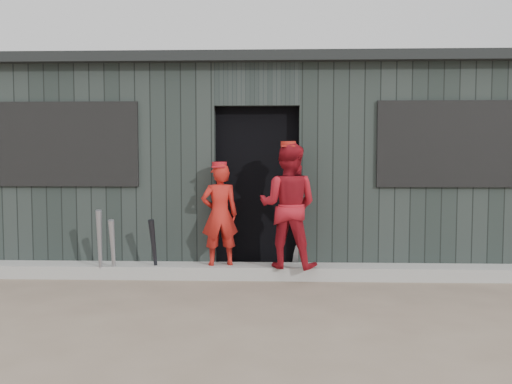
{
  "coord_description": "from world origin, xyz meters",
  "views": [
    {
      "loc": [
        0.25,
        -4.7,
        1.45
      ],
      "look_at": [
        0.0,
        1.8,
        1.0
      ],
      "focal_mm": 40.0,
      "sensor_mm": 36.0,
      "label": 1
    }
  ],
  "objects_px": {
    "bat_mid": "(100,245)",
    "bat_right": "(154,249)",
    "player_red_left": "(220,215)",
    "player_red_right": "(288,206)",
    "dugout": "(261,164)",
    "bat_left": "(113,250)",
    "player_grey_back": "(311,215)"
  },
  "relations": [
    {
      "from": "bat_mid",
      "to": "bat_right",
      "type": "relative_size",
      "value": 1.18
    },
    {
      "from": "bat_mid",
      "to": "player_red_left",
      "type": "bearing_deg",
      "value": 9.18
    },
    {
      "from": "player_red_right",
      "to": "dugout",
      "type": "xyz_separation_m",
      "value": [
        -0.37,
        1.8,
        0.44
      ]
    },
    {
      "from": "bat_left",
      "to": "dugout",
      "type": "height_order",
      "value": "dugout"
    },
    {
      "from": "bat_mid",
      "to": "player_grey_back",
      "type": "xyz_separation_m",
      "value": [
        2.41,
        0.67,
        0.28
      ]
    },
    {
      "from": "bat_right",
      "to": "player_red_right",
      "type": "xyz_separation_m",
      "value": [
        1.53,
        -0.01,
        0.5
      ]
    },
    {
      "from": "bat_mid",
      "to": "bat_right",
      "type": "distance_m",
      "value": 0.61
    },
    {
      "from": "bat_left",
      "to": "player_red_left",
      "type": "distance_m",
      "value": 1.27
    },
    {
      "from": "player_red_right",
      "to": "player_grey_back",
      "type": "distance_m",
      "value": 0.65
    },
    {
      "from": "bat_mid",
      "to": "player_red_right",
      "type": "relative_size",
      "value": 0.59
    },
    {
      "from": "bat_mid",
      "to": "player_red_left",
      "type": "relative_size",
      "value": 0.7
    },
    {
      "from": "player_red_left",
      "to": "dugout",
      "type": "xyz_separation_m",
      "value": [
        0.42,
        1.69,
        0.55
      ]
    },
    {
      "from": "player_grey_back",
      "to": "bat_left",
      "type": "bearing_deg",
      "value": 17.84
    },
    {
      "from": "bat_right",
      "to": "bat_left",
      "type": "bearing_deg",
      "value": -167.09
    },
    {
      "from": "bat_mid",
      "to": "player_red_right",
      "type": "bearing_deg",
      "value": 2.96
    },
    {
      "from": "bat_right",
      "to": "player_red_left",
      "type": "height_order",
      "value": "player_red_left"
    },
    {
      "from": "bat_left",
      "to": "bat_mid",
      "type": "distance_m",
      "value": 0.16
    },
    {
      "from": "bat_left",
      "to": "player_red_right",
      "type": "bearing_deg",
      "value": 2.66
    },
    {
      "from": "player_red_left",
      "to": "bat_mid",
      "type": "bearing_deg",
      "value": -4.51
    },
    {
      "from": "player_red_left",
      "to": "player_grey_back",
      "type": "relative_size",
      "value": 0.85
    },
    {
      "from": "bat_mid",
      "to": "dugout",
      "type": "relative_size",
      "value": 0.1
    },
    {
      "from": "bat_right",
      "to": "player_red_right",
      "type": "height_order",
      "value": "player_red_right"
    },
    {
      "from": "bat_left",
      "to": "player_red_right",
      "type": "height_order",
      "value": "player_red_right"
    },
    {
      "from": "bat_right",
      "to": "player_grey_back",
      "type": "xyz_separation_m",
      "value": [
        1.82,
        0.55,
        0.34
      ]
    },
    {
      "from": "player_red_left",
      "to": "bat_right",
      "type": "bearing_deg",
      "value": -6.34
    },
    {
      "from": "player_grey_back",
      "to": "dugout",
      "type": "bearing_deg",
      "value": -60.38
    },
    {
      "from": "player_red_left",
      "to": "player_grey_back",
      "type": "distance_m",
      "value": 1.16
    },
    {
      "from": "bat_mid",
      "to": "player_grey_back",
      "type": "relative_size",
      "value": 0.6
    },
    {
      "from": "player_red_right",
      "to": "player_grey_back",
      "type": "xyz_separation_m",
      "value": [
        0.29,
        0.56,
        -0.16
      ]
    },
    {
      "from": "bat_right",
      "to": "dugout",
      "type": "height_order",
      "value": "dugout"
    },
    {
      "from": "player_grey_back",
      "to": "dugout",
      "type": "distance_m",
      "value": 1.53
    },
    {
      "from": "player_red_left",
      "to": "player_red_right",
      "type": "xyz_separation_m",
      "value": [
        0.79,
        -0.11,
        0.12
      ]
    }
  ]
}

